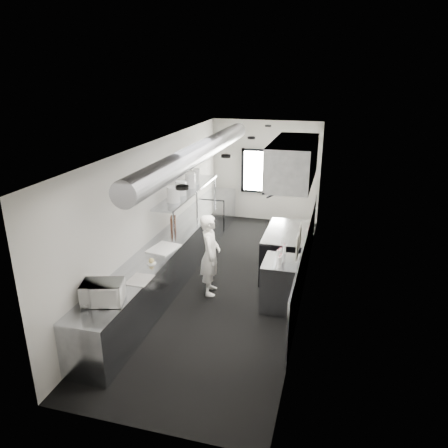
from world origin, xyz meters
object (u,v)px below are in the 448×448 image
Objects in this scene: cutting_board at (164,248)px; plate_stack_b at (181,188)px; knife_block at (173,222)px; plate_stack_a at (174,194)px; squeeze_bottle_d at (281,252)px; line_cook at (210,255)px; range at (285,252)px; squeeze_bottle_a at (279,262)px; deli_tub_a at (103,292)px; plate_stack_c at (190,180)px; squeeze_bottle_c at (278,255)px; squeeze_bottle_e at (284,249)px; bottle_station at (281,284)px; deli_tub_b at (112,284)px; microwave at (103,293)px; plate_stack_d at (195,177)px; pass_shelf at (188,192)px; prep_counter at (166,265)px; exhaust_hood at (293,162)px; small_plate at (152,263)px; far_work_table at (218,209)px; squeeze_bottle_b at (281,259)px.

cutting_board is 1.98× the size of plate_stack_b.
plate_stack_a is at bearing -78.89° from knife_block.
line_cook is at bearing -179.08° from squeeze_bottle_d.
squeeze_bottle_a is (0.10, -1.67, 0.53)m from range.
deli_tub_a is 0.51× the size of plate_stack_b.
plate_stack_c is 1.75× the size of squeeze_bottle_c.
deli_tub_a is at bearing -136.61° from squeeze_bottle_e.
deli_tub_b is at bearing -146.25° from bottle_station.
deli_tub_b is at bearing -92.58° from plate_stack_a.
plate_stack_b reaches higher than microwave.
bottle_station is at bearing -43.80° from plate_stack_d.
deli_tub_a is (-0.07, -3.63, -0.58)m from pass_shelf.
pass_shelf reaches higher than cutting_board.
knife_block is at bearing 151.68° from squeeze_bottle_a.
range is 4.67× the size of plate_stack_d.
plate_stack_b reaches higher than prep_counter.
plate_stack_a is at bearing 96.30° from cutting_board.
plate_stack_b is 1.58× the size of squeeze_bottle_c.
line_cook reaches higher than squeeze_bottle_a.
exhaust_hood reaches higher than plate_stack_d.
range is (-0.06, 0.00, -1.92)m from exhaust_hood.
squeeze_bottle_d is (2.24, -0.02, 0.53)m from prep_counter.
prep_counter is at bearing 168.48° from squeeze_bottle_a.
microwave is at bearing -134.41° from squeeze_bottle_d.
cutting_board is 2.37× the size of knife_block.
plate_stack_d is at bearing 13.02° from line_cook.
bottle_station is 2.33m from small_plate.
exhaust_hood is 0.37× the size of prep_counter.
pass_shelf is at bearing -86.78° from plate_stack_d.
pass_shelf reaches higher than far_work_table.
far_work_table is 4.63m from small_plate.
deli_tub_a is 0.91× the size of squeeze_bottle_e.
prep_counter is 17.97× the size of plate_stack_c.
exhaust_hood reaches higher than deli_tub_a.
squeeze_bottle_a is at bearing -84.57° from squeeze_bottle_d.
prep_counter is 2.45m from plate_stack_d.
line_cook is at bearing -57.87° from pass_shelf.
line_cook is (-1.26, -1.24, 0.32)m from range.
pass_shelf is 2.75m from squeeze_bottle_e.
deli_tub_b is 0.38× the size of plate_stack_c.
line_cook is at bearing -49.09° from plate_stack_b.
squeeze_bottle_b is 0.45m from squeeze_bottle_e.
squeeze_bottle_c is at bearing 34.97° from deli_tub_b.
knife_block is 0.84× the size of plate_stack_b.
small_plate is 2.18m from plate_stack_b.
plate_stack_d is 1.77× the size of squeeze_bottle_a.
squeeze_bottle_c is at bearing -95.95° from squeeze_bottle_d.
far_work_table is 4.64m from squeeze_bottle_b.
deli_tub_b is (-0.13, -1.83, 0.50)m from prep_counter.
plate_stack_c reaches higher than cutting_board.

